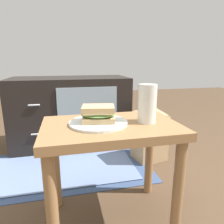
{
  "coord_description": "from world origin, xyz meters",
  "views": [
    {
      "loc": [
        -0.18,
        -0.78,
        0.71
      ],
      "look_at": [
        0.0,
        0.0,
        0.51
      ],
      "focal_mm": 32.36,
      "sensor_mm": 36.0,
      "label": 1
    }
  ],
  "objects_px": {
    "tv_cabinet": "(71,111)",
    "beer_glass": "(147,104)",
    "plate": "(98,123)",
    "paper_bag": "(150,136)",
    "sandwich_front": "(98,114)"
  },
  "relations": [
    {
      "from": "tv_cabinet",
      "to": "paper_bag",
      "type": "bearing_deg",
      "value": -38.53
    },
    {
      "from": "plate",
      "to": "beer_glass",
      "type": "distance_m",
      "value": 0.22
    },
    {
      "from": "sandwich_front",
      "to": "paper_bag",
      "type": "distance_m",
      "value": 0.76
    },
    {
      "from": "tv_cabinet",
      "to": "beer_glass",
      "type": "bearing_deg",
      "value": -73.21
    },
    {
      "from": "tv_cabinet",
      "to": "plate",
      "type": "xyz_separation_m",
      "value": [
        0.09,
        -0.94,
        0.17
      ]
    },
    {
      "from": "sandwich_front",
      "to": "paper_bag",
      "type": "relative_size",
      "value": 0.42
    },
    {
      "from": "plate",
      "to": "beer_glass",
      "type": "relative_size",
      "value": 1.5
    },
    {
      "from": "plate",
      "to": "sandwich_front",
      "type": "distance_m",
      "value": 0.04
    },
    {
      "from": "tv_cabinet",
      "to": "paper_bag",
      "type": "relative_size",
      "value": 2.64
    },
    {
      "from": "tv_cabinet",
      "to": "plate",
      "type": "relative_size",
      "value": 3.98
    },
    {
      "from": "sandwich_front",
      "to": "paper_bag",
      "type": "height_order",
      "value": "sandwich_front"
    },
    {
      "from": "paper_bag",
      "to": "tv_cabinet",
      "type": "bearing_deg",
      "value": 141.47
    },
    {
      "from": "plate",
      "to": "paper_bag",
      "type": "relative_size",
      "value": 0.67
    },
    {
      "from": "tv_cabinet",
      "to": "beer_glass",
      "type": "relative_size",
      "value": 5.97
    },
    {
      "from": "plate",
      "to": "paper_bag",
      "type": "height_order",
      "value": "plate"
    }
  ]
}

